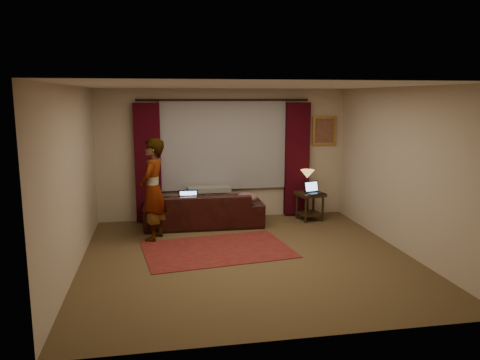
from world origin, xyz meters
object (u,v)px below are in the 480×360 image
(sofa, at_px, (203,203))
(person, at_px, (153,190))
(end_table, at_px, (310,206))
(laptop_table, at_px, (315,188))
(laptop_sofa, at_px, (189,199))
(tiffany_lamp, at_px, (307,181))

(sofa, bearing_deg, person, 38.74)
(end_table, xyz_separation_m, person, (-3.07, -0.76, 0.60))
(laptop_table, bearing_deg, sofa, 159.42)
(end_table, relative_size, person, 0.32)
(sofa, xyz_separation_m, person, (-0.93, -0.71, 0.43))
(sofa, xyz_separation_m, laptop_table, (2.19, -0.08, 0.23))
(sofa, height_order, end_table, sofa)
(laptop_table, bearing_deg, person, 173.05)
(end_table, bearing_deg, laptop_sofa, -174.77)
(sofa, relative_size, end_table, 3.97)
(tiffany_lamp, height_order, laptop_table, tiffany_lamp)
(laptop_sofa, height_order, laptop_table, laptop_table)
(tiffany_lamp, bearing_deg, sofa, -176.47)
(sofa, height_order, tiffany_lamp, tiffany_lamp)
(sofa, distance_m, person, 1.25)
(laptop_sofa, bearing_deg, person, -137.43)
(end_table, xyz_separation_m, laptop_table, (0.05, -0.13, 0.40))
(laptop_table, xyz_separation_m, person, (-3.12, -0.63, 0.20))
(end_table, height_order, laptop_table, laptop_table)
(laptop_sofa, bearing_deg, tiffany_lamp, 9.42)
(laptop_table, distance_m, person, 3.19)
(laptop_sofa, distance_m, person, 0.89)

